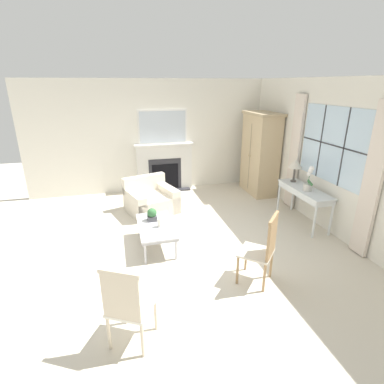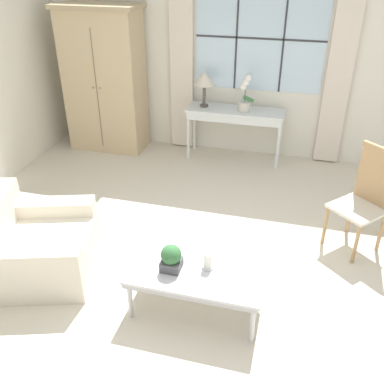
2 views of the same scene
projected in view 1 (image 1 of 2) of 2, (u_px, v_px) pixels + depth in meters
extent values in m
plane|color=beige|center=(173.00, 244.00, 5.31)|extent=(14.00, 14.00, 0.00)
cube|color=silver|center=(332.00, 157.00, 5.54)|extent=(7.20, 0.06, 2.80)
cube|color=silver|center=(332.00, 145.00, 5.45)|extent=(1.71, 0.01, 1.37)
cube|color=#2D2D33|center=(321.00, 142.00, 5.73)|extent=(0.02, 0.02, 1.37)
cube|color=#2D2D33|center=(344.00, 148.00, 5.17)|extent=(0.02, 0.02, 1.37)
cube|color=#2D2D33|center=(332.00, 145.00, 5.45)|extent=(1.71, 0.02, 0.02)
cube|color=beige|center=(295.00, 153.00, 6.54)|extent=(0.33, 0.06, 2.46)
cube|color=beige|center=(372.00, 182.00, 4.61)|extent=(0.33, 0.06, 2.46)
cube|color=silver|center=(172.00, 136.00, 7.72)|extent=(0.06, 7.20, 2.80)
cube|color=#2D2D33|center=(166.00, 190.00, 7.96)|extent=(0.34, 1.28, 0.04)
cube|color=silver|center=(165.00, 168.00, 7.83)|extent=(0.18, 1.42, 1.20)
cube|color=silver|center=(164.00, 145.00, 7.59)|extent=(0.24, 1.50, 0.04)
cube|color=black|center=(165.00, 177.00, 7.82)|extent=(0.02, 0.68, 0.66)
cube|color=#2D2D33|center=(165.00, 174.00, 7.80)|extent=(0.01, 0.84, 0.82)
cube|color=silver|center=(163.00, 127.00, 7.54)|extent=(0.04, 1.25, 0.86)
cube|color=silver|center=(163.00, 127.00, 7.52)|extent=(0.01, 1.17, 0.78)
cube|color=tan|center=(260.00, 155.00, 7.53)|extent=(1.08, 0.55, 1.97)
cube|color=tan|center=(263.00, 114.00, 7.18)|extent=(1.16, 0.61, 0.06)
cube|color=#74644C|center=(250.00, 157.00, 7.48)|extent=(0.01, 0.01, 1.65)
sphere|color=#997F4C|center=(249.00, 155.00, 7.51)|extent=(0.03, 0.03, 0.03)
sphere|color=#997F4C|center=(250.00, 156.00, 7.42)|extent=(0.03, 0.03, 0.03)
cube|color=silver|center=(305.00, 189.00, 5.91)|extent=(1.34, 0.43, 0.03)
cube|color=silver|center=(305.00, 192.00, 5.93)|extent=(1.29, 0.41, 0.10)
cylinder|color=silver|center=(279.00, 196.00, 6.57)|extent=(0.04, 0.04, 0.70)
cylinder|color=silver|center=(315.00, 220.00, 5.42)|extent=(0.04, 0.04, 0.70)
cylinder|color=silver|center=(293.00, 195.00, 6.65)|extent=(0.04, 0.04, 0.70)
cylinder|color=silver|center=(331.00, 218.00, 5.50)|extent=(0.04, 0.04, 0.70)
cylinder|color=#4C4742|center=(293.00, 181.00, 6.32)|extent=(0.12, 0.12, 0.02)
cylinder|color=#4C4742|center=(294.00, 174.00, 6.27)|extent=(0.04, 0.04, 0.28)
cone|color=beige|center=(295.00, 163.00, 6.19)|extent=(0.29, 0.29, 0.17)
cylinder|color=#BCB7AD|center=(308.00, 187.00, 5.77)|extent=(0.17, 0.17, 0.14)
cylinder|color=#336638|center=(309.00, 175.00, 5.68)|extent=(0.01, 0.01, 0.35)
cube|color=#336638|center=(310.00, 183.00, 5.68)|extent=(0.16, 0.02, 0.09)
sphere|color=white|center=(309.00, 174.00, 5.71)|extent=(0.09, 0.09, 0.09)
sphere|color=white|center=(310.00, 171.00, 5.66)|extent=(0.09, 0.09, 0.09)
sphere|color=white|center=(312.00, 168.00, 5.61)|extent=(0.09, 0.09, 0.09)
cube|color=beige|center=(152.00, 203.00, 6.60)|extent=(1.15, 1.21, 0.38)
cube|color=beige|center=(144.00, 183.00, 6.76)|extent=(0.45, 0.99, 0.36)
cube|color=beige|center=(167.00, 197.00, 6.77)|extent=(0.91, 0.46, 0.52)
cube|color=beige|center=(135.00, 204.00, 6.38)|extent=(0.91, 0.46, 0.52)
cube|color=beige|center=(256.00, 253.00, 4.20)|extent=(0.62, 0.62, 0.03)
cube|color=#9E7A51|center=(272.00, 238.00, 4.01)|extent=(0.32, 0.30, 0.54)
cube|color=#9E7A51|center=(274.00, 218.00, 3.91)|extent=(0.35, 0.32, 0.05)
cylinder|color=#9E7A51|center=(237.00, 270.00, 4.20)|extent=(0.04, 0.04, 0.44)
cylinder|color=#9E7A51|center=(246.00, 257.00, 4.52)|extent=(0.04, 0.04, 0.44)
cylinder|color=#9E7A51|center=(264.00, 278.00, 4.04)|extent=(0.04, 0.04, 0.44)
cylinder|color=#9E7A51|center=(271.00, 264.00, 4.35)|extent=(0.04, 0.04, 0.44)
cube|color=white|center=(132.00, 306.00, 3.20)|extent=(0.60, 0.60, 0.03)
cube|color=beige|center=(121.00, 298.00, 2.93)|extent=(0.23, 0.37, 0.52)
cube|color=beige|center=(119.00, 274.00, 2.83)|extent=(0.24, 0.40, 0.05)
cylinder|color=beige|center=(125.00, 308.00, 3.50)|extent=(0.04, 0.04, 0.43)
cylinder|color=beige|center=(156.00, 314.00, 3.41)|extent=(0.04, 0.04, 0.43)
cylinder|color=beige|center=(109.00, 333.00, 3.15)|extent=(0.04, 0.04, 0.43)
cylinder|color=beige|center=(142.00, 340.00, 3.07)|extent=(0.04, 0.04, 0.43)
cube|color=#BCBCC1|center=(156.00, 226.00, 5.12)|extent=(1.10, 0.59, 0.03)
cube|color=#A0A0A4|center=(156.00, 227.00, 5.14)|extent=(1.08, 0.58, 0.04)
cylinder|color=#BCBCC1|center=(139.00, 225.00, 5.59)|extent=(0.04, 0.04, 0.38)
cylinder|color=#BCBCC1|center=(145.00, 253.00, 4.68)|extent=(0.04, 0.04, 0.38)
cylinder|color=#BCBCC1|center=(166.00, 222.00, 5.71)|extent=(0.04, 0.04, 0.38)
cylinder|color=#BCBCC1|center=(176.00, 249.00, 4.80)|extent=(0.04, 0.04, 0.38)
cube|color=#4C4C51|center=(152.00, 218.00, 5.28)|extent=(0.16, 0.16, 0.09)
sphere|color=#336638|center=(152.00, 213.00, 5.25)|extent=(0.17, 0.17, 0.17)
cylinder|color=silver|center=(160.00, 226.00, 5.06)|extent=(0.10, 0.10, 0.01)
cylinder|color=white|center=(159.00, 223.00, 5.03)|extent=(0.07, 0.07, 0.13)
cylinder|color=black|center=(159.00, 219.00, 5.01)|extent=(0.00, 0.00, 0.01)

